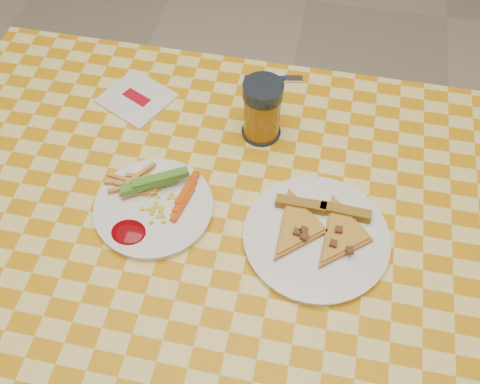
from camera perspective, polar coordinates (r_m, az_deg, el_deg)
name	(u,v)px	position (r m, az deg, el deg)	size (l,w,h in m)	color
ground	(232,353)	(1.68, -0.90, -16.79)	(8.00, 8.00, 0.00)	beige
table	(227,239)	(1.06, -1.38, -5.00)	(1.28, 0.88, 0.76)	silver
plate_left	(154,208)	(1.01, -9.16, -1.69)	(0.22, 0.22, 0.01)	white
plate_right	(316,238)	(0.97, 8.11, -4.85)	(0.26, 0.26, 0.01)	white
fries_veggies	(151,195)	(1.01, -9.47, -0.33)	(0.19, 0.18, 0.04)	gold
pizza_slices	(319,227)	(0.97, 8.47, -3.76)	(0.20, 0.18, 0.02)	#C2783B
drink_glass	(262,110)	(1.07, 2.37, 8.68)	(0.08, 0.08, 0.13)	black
napkin	(137,98)	(1.21, -10.96, 9.77)	(0.18, 0.17, 0.01)	white
fork	(274,78)	(1.23, 3.67, 12.02)	(0.13, 0.04, 0.01)	navy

